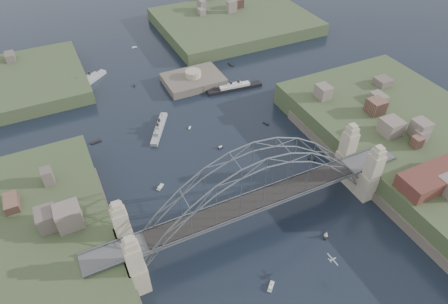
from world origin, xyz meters
TOP-DOWN VIEW (x-y plane):
  - ground at (0.00, 0.00)m, footprint 500.00×500.00m
  - bridge at (0.00, 0.00)m, footprint 84.00×13.80m
  - shore_east at (57.32, 0.00)m, footprint 50.50×90.00m
  - headland_nw at (-55.00, 95.00)m, footprint 60.00×45.00m
  - headland_ne at (50.00, 110.00)m, footprint 70.00×55.00m
  - fort_island at (12.00, 70.00)m, footprint 22.00×16.00m
  - wharf_shed at (44.00, -14.00)m, footprint 20.00×8.00m
  - naval_cruiser_near at (-9.51, 47.57)m, footprint 10.56×15.86m
  - naval_cruiser_far at (-24.35, 87.64)m, footprint 15.47×13.28m
  - ocean_liner at (24.32, 59.17)m, footprint 21.49×4.97m
  - aeroplane at (8.00, -20.11)m, footprint 1.85×3.48m
  - small_boat_a at (-17.75, 22.38)m, footprint 2.59×2.43m
  - small_boat_b at (4.80, 30.54)m, footprint 1.91×1.03m
  - small_boat_c at (-5.51, -17.41)m, footprint 2.72×2.65m
  - small_boat_d at (23.99, 35.20)m, footprint 1.41×2.23m
  - small_boat_e at (-29.76, 50.34)m, footprint 3.45×1.47m
  - small_boat_f at (-0.09, 44.21)m, footprint 1.30×1.36m
  - small_boat_h at (-9.27, 78.18)m, footprint 1.11×1.89m
  - small_boat_i at (27.54, 13.69)m, footprint 2.11×2.18m
  - small_boat_k at (-0.16, 109.59)m, footprint 2.12×0.99m
  - small_boat_l at (-42.03, 31.73)m, footprint 2.05×2.85m
  - small_boat_m at (13.74, -11.52)m, footprint 1.98×1.87m
  - small_boat_n at (31.60, 76.64)m, footprint 1.32×3.12m

SIDE VIEW (x-z plane):
  - fort_island at x=12.00m, z-range -5.04..4.36m
  - ground at x=0.00m, z-range 0.00..0.00m
  - small_boat_d at x=23.99m, z-range -0.08..0.38m
  - small_boat_e at x=-29.76m, z-range -0.08..0.38m
  - small_boat_f at x=-0.09m, z-range -0.08..0.38m
  - small_boat_h at x=-9.27m, z-range -0.08..0.38m
  - small_boat_i at x=27.54m, z-range -0.08..0.38m
  - small_boat_k at x=-0.16m, z-range -0.08..0.38m
  - small_boat_l at x=-42.03m, z-range -0.08..0.38m
  - small_boat_n at x=31.60m, z-range -0.08..0.38m
  - small_boat_c at x=-5.51m, z-range -0.43..0.99m
  - small_boat_a at x=-17.75m, z-range -0.43..1.00m
  - small_boat_b at x=4.80m, z-range -0.42..1.00m
  - headland_nw at x=-55.00m, z-range -4.00..5.00m
  - headland_ne at x=50.00m, z-range -4.00..5.50m
  - naval_cruiser_near at x=-9.51m, z-range -1.76..3.35m
  - ocean_liner at x=24.32m, z-range -1.80..3.43m
  - small_boat_m at x=13.74m, z-range -0.26..2.12m
  - naval_cruiser_far at x=-24.35m, z-range -2.09..3.97m
  - shore_east at x=57.32m, z-range -4.03..7.97m
  - aeroplane at x=8.00m, z-range 5.16..5.66m
  - wharf_shed at x=44.00m, z-range 8.00..12.00m
  - bridge at x=0.00m, z-range 0.02..24.62m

